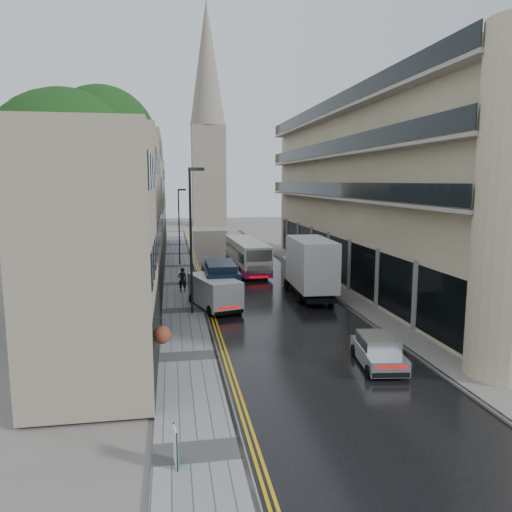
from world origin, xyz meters
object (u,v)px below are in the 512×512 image
object	(u,v)px
pedestrian	(182,280)
lamp_post_near	(191,242)
silver_hatchback	(369,361)
white_van	(210,299)
estate_sign	(176,447)
tree_near	(68,200)
cream_bus	(241,261)
tree_far	(103,203)
navy_van	(208,287)
lamp_post_far	(179,227)
white_lorry	(299,272)

from	to	relation	value
pedestrian	lamp_post_near	distance (m)	6.96
silver_hatchback	white_van	bearing A→B (deg)	126.03
estate_sign	silver_hatchback	bearing A→B (deg)	26.80
tree_near	cream_bus	distance (m)	16.25
cream_bus	lamp_post_near	bearing A→B (deg)	-114.60
tree_far	estate_sign	world-z (taller)	tree_far
navy_van	lamp_post_near	size ratio (longest dim) A/B	0.62
pedestrian	tree_near	bearing A→B (deg)	23.72
estate_sign	lamp_post_far	bearing A→B (deg)	81.61
tree_far	lamp_post_near	bearing A→B (deg)	-64.75
lamp_post_near	white_lorry	bearing A→B (deg)	-9.24
navy_van	pedestrian	size ratio (longest dim) A/B	3.06
tree_far	lamp_post_near	size ratio (longest dim) A/B	1.43
white_lorry	tree_near	bearing A→B (deg)	-177.88
pedestrian	lamp_post_near	bearing A→B (deg)	83.95
white_lorry	estate_sign	distance (m)	19.97
estate_sign	pedestrian	bearing A→B (deg)	81.03
tree_far	white_lorry	xyz separation A→B (m)	(13.95, -12.91, -4.12)
white_van	navy_van	size ratio (longest dim) A/B	0.86
tree_near	tree_far	xyz separation A→B (m)	(0.30, 13.00, -0.72)
tree_far	lamp_post_near	xyz separation A→B (m)	(6.84, -14.51, -1.76)
white_van	silver_hatchback	bearing A→B (deg)	-77.99
tree_near	lamp_post_far	world-z (taller)	tree_near
tree_far	navy_van	bearing A→B (deg)	-58.90
silver_hatchback	lamp_post_near	distance (m)	13.60
cream_bus	white_lorry	world-z (taller)	white_lorry
tree_far	cream_bus	xyz separation A→B (m)	(11.43, -3.21, -4.82)
white_lorry	white_van	bearing A→B (deg)	-157.55
white_van	white_lorry	bearing A→B (deg)	4.02
white_van	pedestrian	xyz separation A→B (m)	(-1.50, 6.71, -0.07)
lamp_post_near	estate_sign	world-z (taller)	lamp_post_near
silver_hatchback	tree_far	bearing A→B (deg)	125.31
cream_bus	lamp_post_near	xyz separation A→B (m)	(-4.58, -11.30, 3.06)
white_lorry	estate_sign	xyz separation A→B (m)	(-8.27, -18.12, -1.45)
white_van	estate_sign	world-z (taller)	white_van
cream_bus	estate_sign	size ratio (longest dim) A/B	9.50
tree_near	lamp_post_near	xyz separation A→B (m)	(7.14, -1.51, -2.48)
tree_near	tree_far	world-z (taller)	tree_near
pedestrian	white_van	bearing A→B (deg)	92.34
tree_near	pedestrian	bearing A→B (deg)	33.96
white_van	lamp_post_far	size ratio (longest dim) A/B	0.65
tree_near	lamp_post_near	distance (m)	7.71
tree_far	pedestrian	distance (m)	11.84
lamp_post_far	estate_sign	bearing A→B (deg)	-103.82
tree_far	silver_hatchback	xyz separation A→B (m)	(13.63, -25.68, -5.51)
pedestrian	estate_sign	size ratio (longest dim) A/B	1.65
tree_far	cream_bus	bearing A→B (deg)	-15.71
lamp_post_far	tree_near	bearing A→B (deg)	-124.36
white_lorry	navy_van	xyz separation A→B (m)	(-6.05, -0.19, -0.71)
lamp_post_far	silver_hatchback	bearing A→B (deg)	-88.89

